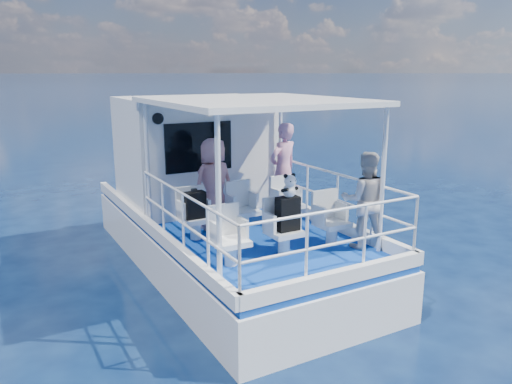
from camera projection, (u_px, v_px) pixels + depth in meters
ground at (250, 283)px, 8.71m from camera, size 2000.00×2000.00×0.00m
hull at (225, 264)px, 9.56m from camera, size 3.00×7.00×1.60m
deck at (224, 222)px, 9.36m from camera, size 2.90×6.90×0.10m
cabin at (196, 152)px, 10.19m from camera, size 2.85×2.00×2.20m
canopy at (255, 101)px, 7.80m from camera, size 3.00×3.20×0.08m
canopy_posts at (257, 173)px, 8.03m from camera, size 2.77×2.97×2.20m
railings at (267, 214)px, 7.90m from camera, size 2.84×3.59×1.00m
seat_port_fwd at (195, 228)px, 8.20m from camera, size 0.48×0.46×0.38m
seat_center_fwd at (244, 220)px, 8.63m from camera, size 0.48×0.46×0.38m
seat_stbd_fwd at (288, 213)px, 9.05m from camera, size 0.48×0.46×0.38m
seat_port_aft at (231, 252)px, 7.10m from camera, size 0.48×0.46×0.38m
seat_center_aft at (284, 242)px, 7.52m from camera, size 0.48×0.46×0.38m
seat_stbd_aft at (332, 233)px, 7.95m from camera, size 0.48×0.46×0.38m
passenger_port_fwd at (214, 184)px, 8.61m from camera, size 0.66×0.52×1.60m
passenger_stbd_fwd at (283, 169)px, 9.46m from camera, size 0.73×0.58×1.77m
passenger_stbd_aft at (365, 200)px, 7.69m from camera, size 0.93×0.88×1.52m
backpack_port at (195, 205)px, 8.03m from camera, size 0.33×0.19×0.44m
backpack_center at (288, 214)px, 7.40m from camera, size 0.34×0.19×0.51m
compact_camera at (194, 190)px, 7.97m from camera, size 0.09×0.05×0.05m
panda at (289, 185)px, 7.29m from camera, size 0.23×0.19×0.35m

